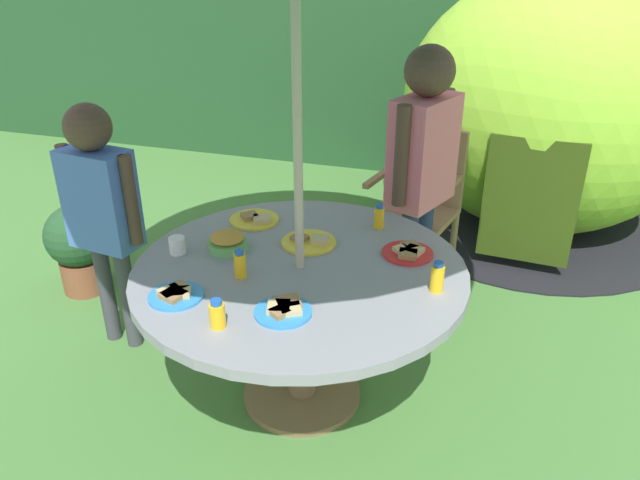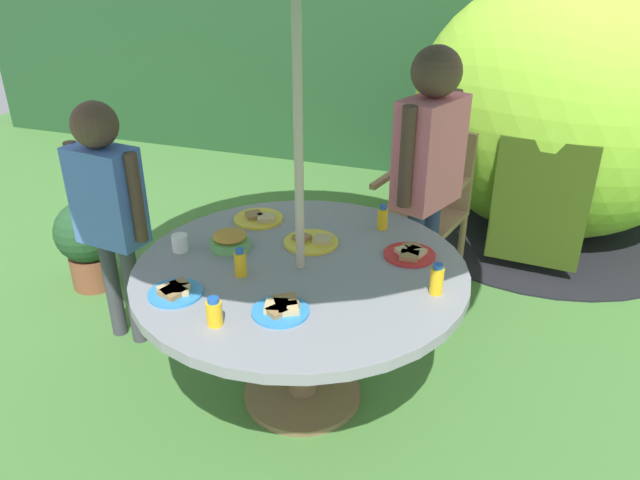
{
  "view_description": "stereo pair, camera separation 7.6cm",
  "coord_description": "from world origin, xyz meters",
  "px_view_note": "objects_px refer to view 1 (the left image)",
  "views": [
    {
      "loc": [
        0.72,
        -2.06,
        1.92
      ],
      "look_at": [
        0.1,
        -0.04,
        0.84
      ],
      "focal_mm": 34.21,
      "sensor_mm": 36.0,
      "label": 1
    },
    {
      "loc": [
        0.79,
        -2.04,
        1.92
      ],
      "look_at": [
        0.1,
        -0.04,
        0.84
      ],
      "focal_mm": 34.21,
      "sensor_mm": 36.0,
      "label": 2
    }
  ],
  "objects_px": {
    "plate_mid_left": "(309,241)",
    "child_in_pink_shirt": "(423,152)",
    "dome_tent": "(548,108)",
    "juice_bottle_far_left": "(437,277)",
    "plate_near_right": "(284,310)",
    "plate_near_left": "(176,294)",
    "garden_table": "(300,289)",
    "wooden_chair": "(418,198)",
    "plate_far_right": "(408,252)",
    "snack_bowl": "(227,242)",
    "plate_front_edge": "(255,219)",
    "juice_bottle_center_back": "(217,314)",
    "juice_bottle_center_front": "(379,217)",
    "juice_bottle_mid_right": "(240,264)",
    "potted_plant": "(79,244)",
    "cup_near": "(177,245)",
    "child_in_blue_shirt": "(100,199)"
  },
  "relations": [
    {
      "from": "child_in_pink_shirt",
      "to": "plate_far_right",
      "type": "bearing_deg",
      "value": 26.24
    },
    {
      "from": "plate_mid_left",
      "to": "child_in_pink_shirt",
      "type": "bearing_deg",
      "value": 60.64
    },
    {
      "from": "dome_tent",
      "to": "juice_bottle_center_front",
      "type": "distance_m",
      "value": 1.93
    },
    {
      "from": "dome_tent",
      "to": "juice_bottle_far_left",
      "type": "height_order",
      "value": "dome_tent"
    },
    {
      "from": "dome_tent",
      "to": "child_in_blue_shirt",
      "type": "distance_m",
      "value": 2.9
    },
    {
      "from": "plate_mid_left",
      "to": "plate_near_left",
      "type": "bearing_deg",
      "value": -121.14
    },
    {
      "from": "child_in_blue_shirt",
      "to": "plate_near_left",
      "type": "bearing_deg",
      "value": -29.6
    },
    {
      "from": "snack_bowl",
      "to": "plate_front_edge",
      "type": "relative_size",
      "value": 0.73
    },
    {
      "from": "snack_bowl",
      "to": "plate_front_edge",
      "type": "height_order",
      "value": "snack_bowl"
    },
    {
      "from": "plate_near_left",
      "to": "juice_bottle_center_back",
      "type": "xyz_separation_m",
      "value": [
        0.23,
        -0.13,
        0.04
      ]
    },
    {
      "from": "potted_plant",
      "to": "plate_front_edge",
      "type": "xyz_separation_m",
      "value": [
        1.18,
        -0.16,
        0.39
      ]
    },
    {
      "from": "juice_bottle_mid_right",
      "to": "plate_far_right",
      "type": "bearing_deg",
      "value": 32.03
    },
    {
      "from": "plate_near_right",
      "to": "plate_mid_left",
      "type": "relative_size",
      "value": 0.87
    },
    {
      "from": "garden_table",
      "to": "snack_bowl",
      "type": "distance_m",
      "value": 0.38
    },
    {
      "from": "child_in_pink_shirt",
      "to": "juice_bottle_center_front",
      "type": "relative_size",
      "value": 12.26
    },
    {
      "from": "dome_tent",
      "to": "snack_bowl",
      "type": "relative_size",
      "value": 12.53
    },
    {
      "from": "plate_near_right",
      "to": "juice_bottle_mid_right",
      "type": "distance_m",
      "value": 0.32
    },
    {
      "from": "plate_far_right",
      "to": "juice_bottle_center_front",
      "type": "distance_m",
      "value": 0.29
    },
    {
      "from": "plate_front_edge",
      "to": "juice_bottle_center_back",
      "type": "relative_size",
      "value": 2.16
    },
    {
      "from": "potted_plant",
      "to": "garden_table",
      "type": "bearing_deg",
      "value": -18.52
    },
    {
      "from": "child_in_blue_shirt",
      "to": "plate_near_right",
      "type": "xyz_separation_m",
      "value": [
        1.08,
        -0.47,
        -0.1
      ]
    },
    {
      "from": "plate_near_right",
      "to": "cup_near",
      "type": "bearing_deg",
      "value": 153.29
    },
    {
      "from": "snack_bowl",
      "to": "juice_bottle_far_left",
      "type": "distance_m",
      "value": 0.91
    },
    {
      "from": "plate_mid_left",
      "to": "juice_bottle_center_back",
      "type": "height_order",
      "value": "juice_bottle_center_back"
    },
    {
      "from": "plate_mid_left",
      "to": "plate_far_right",
      "type": "distance_m",
      "value": 0.43
    },
    {
      "from": "plate_front_edge",
      "to": "juice_bottle_mid_right",
      "type": "bearing_deg",
      "value": -73.64
    },
    {
      "from": "juice_bottle_center_front",
      "to": "juice_bottle_mid_right",
      "type": "relative_size",
      "value": 0.99
    },
    {
      "from": "child_in_blue_shirt",
      "to": "juice_bottle_center_front",
      "type": "distance_m",
      "value": 1.3
    },
    {
      "from": "juice_bottle_far_left",
      "to": "juice_bottle_center_front",
      "type": "relative_size",
      "value": 1.06
    },
    {
      "from": "juice_bottle_center_back",
      "to": "cup_near",
      "type": "relative_size",
      "value": 1.48
    },
    {
      "from": "child_in_pink_shirt",
      "to": "juice_bottle_center_back",
      "type": "bearing_deg",
      "value": 2.09
    },
    {
      "from": "juice_bottle_far_left",
      "to": "juice_bottle_mid_right",
      "type": "relative_size",
      "value": 1.05
    },
    {
      "from": "plate_near_right",
      "to": "plate_near_left",
      "type": "relative_size",
      "value": 1.02
    },
    {
      "from": "plate_near_right",
      "to": "garden_table",
      "type": "bearing_deg",
      "value": 99.05
    },
    {
      "from": "plate_front_edge",
      "to": "plate_mid_left",
      "type": "xyz_separation_m",
      "value": [
        0.32,
        -0.14,
        -0.0
      ]
    },
    {
      "from": "plate_near_left",
      "to": "juice_bottle_mid_right",
      "type": "bearing_deg",
      "value": 51.29
    },
    {
      "from": "garden_table",
      "to": "child_in_pink_shirt",
      "type": "bearing_deg",
      "value": 68.22
    },
    {
      "from": "juice_bottle_center_front",
      "to": "cup_near",
      "type": "height_order",
      "value": "juice_bottle_center_front"
    },
    {
      "from": "potted_plant",
      "to": "plate_mid_left",
      "type": "distance_m",
      "value": 1.58
    },
    {
      "from": "dome_tent",
      "to": "juice_bottle_center_back",
      "type": "relative_size",
      "value": 19.78
    },
    {
      "from": "plate_near_right",
      "to": "juice_bottle_center_front",
      "type": "relative_size",
      "value": 1.79
    },
    {
      "from": "wooden_chair",
      "to": "plate_near_right",
      "type": "height_order",
      "value": "wooden_chair"
    },
    {
      "from": "wooden_chair",
      "to": "dome_tent",
      "type": "bearing_deg",
      "value": 67.14
    },
    {
      "from": "child_in_pink_shirt",
      "to": "snack_bowl",
      "type": "bearing_deg",
      "value": -18.32
    },
    {
      "from": "plate_front_edge",
      "to": "juice_bottle_mid_right",
      "type": "distance_m",
      "value": 0.52
    },
    {
      "from": "plate_mid_left",
      "to": "juice_bottle_far_left",
      "type": "xyz_separation_m",
      "value": [
        0.59,
        -0.23,
        0.05
      ]
    },
    {
      "from": "plate_far_right",
      "to": "snack_bowl",
      "type": "bearing_deg",
      "value": -166.63
    },
    {
      "from": "garden_table",
      "to": "juice_bottle_far_left",
      "type": "relative_size",
      "value": 10.96
    },
    {
      "from": "juice_bottle_center_front",
      "to": "juice_bottle_center_back",
      "type": "distance_m",
      "value": 1.01
    },
    {
      "from": "garden_table",
      "to": "juice_bottle_center_front",
      "type": "xyz_separation_m",
      "value": [
        0.23,
        0.46,
        0.16
      ]
    }
  ]
}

